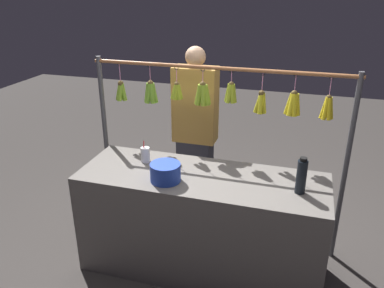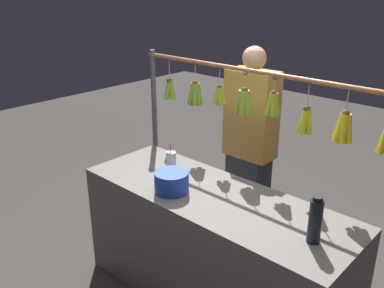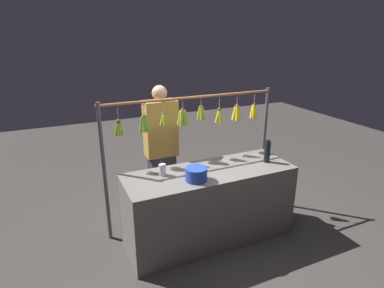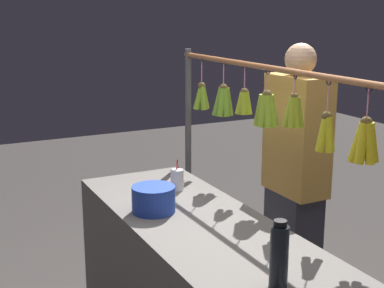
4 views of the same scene
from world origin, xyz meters
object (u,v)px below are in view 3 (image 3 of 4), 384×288
Objects in this scene: blue_bucket at (196,174)px; vendor_person at (161,153)px; drink_cup at (162,170)px; water_bottle at (267,151)px.

vendor_person is (0.05, -0.98, -0.09)m from blue_bucket.
blue_bucket is at bearing 135.90° from drink_cup.
water_bottle reaches higher than blue_bucket.
vendor_person is at bearing -108.46° from drink_cup.
water_bottle is 1.19× the size of blue_bucket.
blue_bucket is 1.27× the size of drink_cup.
water_bottle reaches higher than drink_cup.
vendor_person reaches higher than water_bottle.
drink_cup is at bearing 71.54° from vendor_person.
drink_cup is 0.75m from vendor_person.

